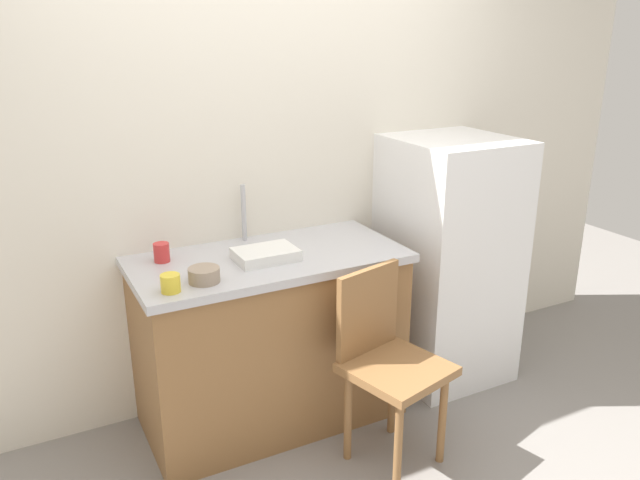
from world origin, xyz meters
TOP-DOWN VIEW (x-y plane):
  - back_wall at (0.00, 1.00)m, footprint 4.80×0.10m
  - cabinet_base at (-0.12, 0.65)m, footprint 1.24×0.60m
  - countertop at (-0.12, 0.65)m, footprint 1.28×0.64m
  - faucet at (-0.14, 0.90)m, footprint 0.02×0.02m
  - refrigerator at (0.94, 0.64)m, footprint 0.60×0.63m
  - chair at (0.22, 0.13)m, footprint 0.49×0.49m
  - dish_tray at (-0.15, 0.60)m, footprint 0.28×0.20m
  - terracotta_bowl at (-0.49, 0.47)m, footprint 0.13×0.13m
  - cup_red at (-0.58, 0.79)m, footprint 0.07×0.07m
  - cup_yellow at (-0.64, 0.43)m, footprint 0.08×0.08m

SIDE VIEW (x-z plane):
  - cabinet_base at x=-0.12m, z-range 0.00..0.84m
  - chair at x=0.22m, z-range 0.05..0.94m
  - refrigerator at x=0.94m, z-range 0.00..1.35m
  - countertop at x=-0.12m, z-range 0.84..0.88m
  - dish_tray at x=-0.15m, z-range 0.88..0.93m
  - terracotta_bowl at x=-0.49m, z-range 0.88..0.94m
  - cup_yellow at x=-0.64m, z-range 0.88..0.95m
  - cup_red at x=-0.58m, z-range 0.88..0.96m
  - faucet at x=-0.14m, z-range 0.88..1.16m
  - back_wall at x=0.00m, z-range 0.00..2.65m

